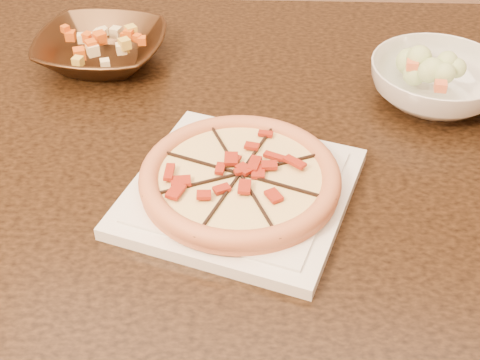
{
  "coord_description": "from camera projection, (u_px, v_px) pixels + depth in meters",
  "views": [
    {
      "loc": [
        0.23,
        -0.84,
        1.34
      ],
      "look_at": [
        0.12,
        -0.17,
        0.78
      ],
      "focal_mm": 50.0,
      "sensor_mm": 36.0,
      "label": 1
    }
  ],
  "objects": [
    {
      "name": "plate",
      "position": [
        240.0,
        191.0,
        0.89
      ],
      "size": [
        0.33,
        0.33,
        0.02
      ],
      "color": "silver",
      "rests_on": "dining_table"
    },
    {
      "name": "salad",
      "position": [
        442.0,
        54.0,
        1.03
      ],
      "size": [
        0.09,
        0.11,
        0.04
      ],
      "color": "#BAD485",
      "rests_on": "salad_bowl"
    },
    {
      "name": "pizza",
      "position": [
        240.0,
        178.0,
        0.87
      ],
      "size": [
        0.27,
        0.27,
        0.03
      ],
      "color": "#D0764E",
      "rests_on": "plate"
    },
    {
      "name": "dining_table",
      "position": [
        187.0,
        180.0,
        1.08
      ],
      "size": [
        1.55,
        1.11,
        0.75
      ],
      "color": "#352010",
      "rests_on": "floor"
    },
    {
      "name": "bronze_bowl",
      "position": [
        102.0,
        50.0,
        1.15
      ],
      "size": [
        0.22,
        0.22,
        0.05
      ],
      "primitive_type": "imported",
      "rotation": [
        0.0,
        0.0,
        0.02
      ],
      "color": "#402A19",
      "rests_on": "dining_table"
    },
    {
      "name": "salad_bowl",
      "position": [
        436.0,
        83.0,
        1.06
      ],
      "size": [
        0.22,
        0.22,
        0.07
      ],
      "primitive_type": "imported",
      "rotation": [
        0.0,
        0.0,
        -0.04
      ],
      "color": "silver",
      "rests_on": "dining_table"
    },
    {
      "name": "mixed_dish",
      "position": [
        98.0,
        28.0,
        1.13
      ],
      "size": [
        0.1,
        0.11,
        0.03
      ],
      "color": "beige",
      "rests_on": "bronze_bowl"
    }
  ]
}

